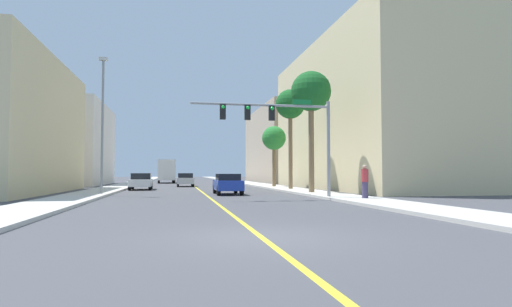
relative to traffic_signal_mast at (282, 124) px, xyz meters
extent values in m
plane|color=#47474C|center=(-3.93, 28.67, -4.33)|extent=(192.00, 192.00, 0.00)
cube|color=beige|center=(-11.67, 28.67, -4.25)|extent=(2.84, 168.00, 0.15)
cube|color=beige|center=(3.80, 28.67, -4.25)|extent=(2.84, 168.00, 0.15)
cube|color=yellow|center=(-3.93, 28.67, -4.32)|extent=(0.16, 144.00, 0.01)
cube|color=silver|center=(-20.52, 31.89, 0.65)|extent=(11.71, 16.24, 9.96)
cube|color=beige|center=(15.44, 14.95, 2.62)|extent=(17.28, 27.36, 13.89)
cube|color=tan|center=(14.37, 42.52, 1.51)|extent=(15.15, 23.43, 11.67)
cylinder|color=gray|center=(2.78, 0.01, -1.41)|extent=(0.20, 0.20, 5.54)
cylinder|color=gray|center=(-1.22, 0.01, 1.04)|extent=(7.99, 0.14, 0.14)
cube|color=black|center=(-0.62, 0.01, 0.59)|extent=(0.32, 0.24, 0.84)
sphere|color=green|center=(-0.62, -0.13, 0.84)|extent=(0.20, 0.20, 0.20)
cube|color=black|center=(-2.02, 0.01, 0.59)|extent=(0.32, 0.24, 0.84)
sphere|color=green|center=(-2.02, -0.13, 0.84)|extent=(0.20, 0.20, 0.20)
cube|color=black|center=(-3.42, 0.01, 0.59)|extent=(0.32, 0.24, 0.84)
sphere|color=green|center=(-3.42, -0.13, 0.84)|extent=(0.20, 0.20, 0.20)
cube|color=#147233|center=(1.18, 0.01, 1.29)|extent=(1.10, 0.04, 0.28)
cylinder|color=gray|center=(-10.75, 5.71, 0.21)|extent=(0.16, 0.16, 8.77)
cube|color=beige|center=(-10.75, 5.71, 4.74)|extent=(0.56, 0.28, 0.20)
cylinder|color=brown|center=(3.46, 5.24, -0.59)|extent=(0.39, 0.39, 7.18)
sphere|color=#195B23|center=(3.46, 5.24, 3.00)|extent=(2.86, 2.86, 2.86)
cone|color=#195B23|center=(4.32, 5.27, 2.80)|extent=(0.48, 1.60, 1.35)
cone|color=#195B23|center=(3.60, 6.09, 2.80)|extent=(1.40, 0.63, 1.30)
cone|color=#195B23|center=(2.61, 5.32, 2.80)|extent=(0.54, 1.53, 1.32)
cone|color=#195B23|center=(3.60, 4.40, 2.80)|extent=(1.35, 0.60, 1.51)
cylinder|color=brown|center=(3.67, 11.53, -0.54)|extent=(0.35, 0.35, 7.27)
sphere|color=#195B23|center=(3.67, 11.53, 3.10)|extent=(2.53, 2.53, 2.53)
cone|color=#195B23|center=(4.43, 11.51, 2.90)|extent=(0.47, 1.28, 1.11)
cone|color=#195B23|center=(4.05, 12.18, 2.90)|extent=(1.44, 1.11, 1.31)
cone|color=#195B23|center=(3.22, 12.13, 2.90)|extent=(1.26, 1.08, 1.38)
cone|color=#195B23|center=(2.92, 11.45, 2.90)|extent=(0.55, 1.33, 1.09)
cone|color=#195B23|center=(3.33, 10.85, 2.90)|extent=(1.23, 0.89, 1.11)
cone|color=#195B23|center=(4.16, 10.94, 2.90)|extent=(1.08, 0.96, 1.35)
cylinder|color=brown|center=(3.69, 17.81, -1.76)|extent=(0.36, 0.36, 4.84)
sphere|color=#287F33|center=(3.69, 17.81, 0.67)|extent=(2.40, 2.40, 2.40)
cone|color=#287F33|center=(4.41, 17.87, 0.47)|extent=(0.53, 1.31, 1.05)
cone|color=#287F33|center=(3.93, 18.49, 0.47)|extent=(1.04, 0.67, 1.26)
cone|color=#287F33|center=(3.13, 18.25, 0.47)|extent=(0.94, 1.02, 1.42)
cone|color=#287F33|center=(3.16, 17.32, 0.47)|extent=(1.16, 1.25, 1.33)
cone|color=#287F33|center=(3.88, 17.11, 0.47)|extent=(1.28, 0.73, 1.03)
cube|color=#BCBCC1|center=(-4.96, 23.21, -3.69)|extent=(1.79, 4.29, 0.63)
cube|color=black|center=(-4.96, 23.27, -3.13)|extent=(1.57, 2.15, 0.50)
cylinder|color=black|center=(-5.75, 24.81, -4.01)|extent=(0.22, 0.64, 0.64)
cylinder|color=black|center=(-4.17, 24.80, -4.01)|extent=(0.22, 0.64, 0.64)
cylinder|color=black|center=(-5.75, 21.62, -4.01)|extent=(0.22, 0.64, 0.64)
cylinder|color=black|center=(-4.17, 21.62, -4.01)|extent=(0.22, 0.64, 0.64)
cube|color=white|center=(-9.00, 15.29, -3.70)|extent=(1.94, 4.35, 0.61)
cube|color=black|center=(-9.00, 15.50, -3.13)|extent=(1.68, 2.22, 0.53)
cylinder|color=black|center=(-8.14, 13.70, -4.01)|extent=(0.23, 0.64, 0.64)
cylinder|color=black|center=(-9.80, 13.67, -4.01)|extent=(0.23, 0.64, 0.64)
cylinder|color=black|center=(-8.20, 16.92, -4.01)|extent=(0.23, 0.64, 0.64)
cylinder|color=black|center=(-9.86, 16.88, -4.01)|extent=(0.23, 0.64, 0.64)
cube|color=#1E389E|center=(-2.40, 6.02, -3.67)|extent=(1.75, 4.13, 0.68)
cube|color=black|center=(-2.41, 5.83, -3.11)|extent=(1.54, 2.12, 0.45)
cylinder|color=black|center=(-3.17, 7.53, -4.01)|extent=(0.22, 0.64, 0.64)
cylinder|color=black|center=(-1.63, 7.53, -4.01)|extent=(0.22, 0.64, 0.64)
cylinder|color=black|center=(-3.18, 4.52, -4.01)|extent=(0.22, 0.64, 0.64)
cylinder|color=black|center=(-1.64, 4.51, -4.01)|extent=(0.22, 0.64, 0.64)
cube|color=#194799|center=(-7.46, 41.94, -3.08)|extent=(2.48, 2.15, 1.60)
cube|color=silver|center=(-7.32, 38.27, -2.45)|extent=(2.60, 5.38, 2.86)
cylinder|color=black|center=(-8.51, 41.90, -3.88)|extent=(0.31, 0.91, 0.90)
cylinder|color=black|center=(-6.41, 41.98, -3.88)|extent=(0.31, 0.91, 0.90)
cylinder|color=black|center=(-8.32, 36.91, -3.88)|extent=(0.31, 0.91, 0.90)
cylinder|color=black|center=(-6.22, 36.99, -3.88)|extent=(0.31, 0.91, 0.90)
cylinder|color=#3F3859|center=(4.10, -1.94, -3.74)|extent=(0.32, 0.32, 0.88)
cylinder|color=#B23338|center=(4.10, -1.94, -2.95)|extent=(0.38, 0.38, 0.69)
sphere|color=tan|center=(4.10, -1.94, -2.49)|extent=(0.24, 0.24, 0.24)
camera|label=1|loc=(-5.94, -23.18, -2.79)|focal=29.46mm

